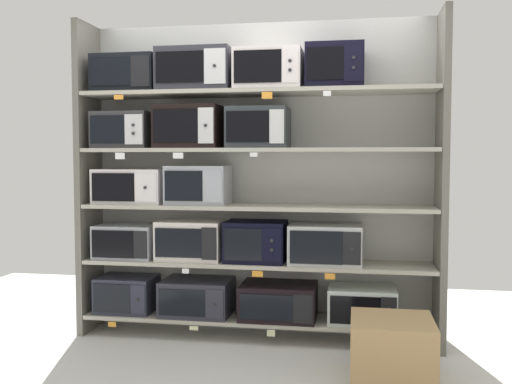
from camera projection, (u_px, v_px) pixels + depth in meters
name	position (u px, v px, depth m)	size (l,w,h in m)	color
back_panel	(261.00, 179.00, 4.69)	(2.89, 0.04, 2.47)	#B2B2AD
upright_left	(89.00, 179.00, 4.70)	(0.05, 0.41, 2.47)	#68645B
upright_right	(442.00, 181.00, 4.23)	(0.05, 0.41, 2.47)	#68645B
shelf_0	(256.00, 318.00, 4.53)	(2.69, 0.41, 0.03)	#ADA899
microwave_0	(127.00, 294.00, 4.69)	(0.45, 0.36, 0.28)	#282A39
microwave_1	(197.00, 297.00, 4.60)	(0.54, 0.43, 0.28)	#2B2A35
microwave_2	(279.00, 301.00, 4.49)	(0.58, 0.43, 0.27)	black
microwave_3	(362.00, 305.00, 4.38)	(0.51, 0.38, 0.26)	silver
price_tag_0	(112.00, 324.00, 4.51)	(0.07, 0.00, 0.04)	orange
price_tag_1	(194.00, 328.00, 4.40)	(0.07, 0.00, 0.03)	beige
price_tag_2	(271.00, 333.00, 4.30)	(0.06, 0.00, 0.05)	beige
price_tag_3	(362.00, 337.00, 4.19)	(0.07, 0.00, 0.04)	white
shelf_1	(256.00, 263.00, 4.50)	(2.69, 0.41, 0.03)	#ADA899
microwave_4	(128.00, 241.00, 4.67)	(0.48, 0.37, 0.26)	#9B9FA7
microwave_5	(191.00, 240.00, 4.58)	(0.51, 0.35, 0.31)	silver
microwave_6	(256.00, 241.00, 4.49)	(0.46, 0.37, 0.31)	black
microwave_7	(326.00, 244.00, 4.40)	(0.54, 0.40, 0.30)	#B8BBBA
price_tag_4	(185.00, 271.00, 4.38)	(0.05, 0.00, 0.04)	white
price_tag_5	(257.00, 274.00, 4.29)	(0.08, 0.00, 0.04)	orange
price_tag_6	(330.00, 276.00, 4.20)	(0.07, 0.00, 0.04)	orange
shelf_2	(256.00, 207.00, 4.48)	(2.69, 0.41, 0.03)	#ADA899
microwave_8	(132.00, 186.00, 4.63)	(0.55, 0.36, 0.27)	silver
microwave_9	(198.00, 185.00, 4.54)	(0.47, 0.34, 0.30)	#A1A4AE
shelf_3	(256.00, 150.00, 4.45)	(2.69, 0.41, 0.03)	#ADA899
microwave_10	(125.00, 130.00, 4.62)	(0.45, 0.37, 0.29)	#353336
microwave_11	(190.00, 127.00, 4.52)	(0.49, 0.42, 0.33)	black
microwave_12	(258.00, 128.00, 4.43)	(0.46, 0.39, 0.31)	#2E3337
price_tag_7	(120.00, 156.00, 4.42)	(0.08, 0.00, 0.05)	white
price_tag_8	(178.00, 156.00, 4.34)	(0.08, 0.00, 0.04)	white
price_tag_9	(254.00, 155.00, 4.24)	(0.06, 0.00, 0.03)	white
shelf_4	(256.00, 93.00, 4.42)	(2.69, 0.41, 0.03)	#ADA899
microwave_13	(127.00, 74.00, 4.58)	(0.51, 0.34, 0.29)	black
microwave_14	(197.00, 71.00, 4.49)	(0.57, 0.43, 0.32)	#2A2B33
microwave_15	(269.00, 70.00, 4.39)	(0.50, 0.42, 0.30)	silver
microwave_16	(335.00, 67.00, 4.31)	(0.42, 0.38, 0.32)	black
price_tag_10	(119.00, 97.00, 4.39)	(0.07, 0.00, 0.04)	orange
price_tag_11	(267.00, 95.00, 4.20)	(0.08, 0.00, 0.05)	orange
price_tag_12	(327.00, 93.00, 4.13)	(0.05, 0.00, 0.04)	white
shipping_carton	(392.00, 350.00, 3.63)	(0.51, 0.51, 0.40)	tan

